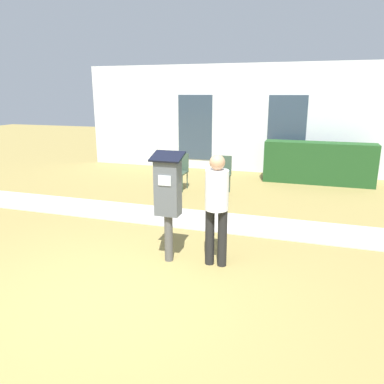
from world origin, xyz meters
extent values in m
plane|color=olive|center=(0.00, 0.00, 0.00)|extent=(40.00, 40.00, 0.00)
cube|color=#B7B2A8|center=(0.00, 2.99, 0.01)|extent=(12.00, 1.10, 0.02)
cube|color=silver|center=(0.00, 7.93, 1.60)|extent=(10.00, 0.24, 3.20)
cube|color=#2D3D4C|center=(-1.40, 7.80, 1.30)|extent=(1.10, 0.02, 2.00)
cube|color=#2D3D4C|center=(1.40, 7.80, 1.30)|extent=(1.10, 0.02, 2.00)
cylinder|color=#4C4C4C|center=(0.29, 1.16, 0.35)|extent=(0.12, 0.12, 0.70)
cube|color=#4C5156|center=(0.29, 1.16, 1.10)|extent=(0.34, 0.22, 0.80)
cube|color=silver|center=(0.29, 1.04, 1.22)|extent=(0.18, 0.01, 0.14)
cube|color=black|center=(0.29, 1.16, 1.53)|extent=(0.44, 0.31, 0.12)
cylinder|color=black|center=(0.88, 1.23, 0.41)|extent=(0.13, 0.13, 0.82)
cylinder|color=black|center=(1.06, 1.23, 0.41)|extent=(0.13, 0.13, 0.82)
cylinder|color=white|center=(0.97, 1.23, 1.09)|extent=(0.32, 0.32, 0.55)
sphere|color=tan|center=(0.97, 1.23, 1.48)|extent=(0.21, 0.21, 0.21)
cylinder|color=#334738|center=(-1.18, 4.86, 0.21)|extent=(0.03, 0.03, 0.42)
cylinder|color=#334738|center=(-0.80, 4.86, 0.21)|extent=(0.03, 0.03, 0.42)
cylinder|color=#334738|center=(-1.18, 5.24, 0.21)|extent=(0.03, 0.03, 0.42)
cylinder|color=#334738|center=(-0.80, 5.24, 0.21)|extent=(0.03, 0.03, 0.42)
cube|color=#334738|center=(-0.99, 5.05, 0.44)|extent=(0.44, 0.44, 0.04)
cube|color=#334738|center=(-0.99, 5.25, 0.68)|extent=(0.44, 0.04, 0.44)
cylinder|color=#334738|center=(-0.08, 4.82, 0.21)|extent=(0.03, 0.03, 0.42)
cylinder|color=#334738|center=(0.30, 4.82, 0.21)|extent=(0.03, 0.03, 0.42)
cylinder|color=#334738|center=(-0.08, 5.20, 0.21)|extent=(0.03, 0.03, 0.42)
cylinder|color=#334738|center=(0.30, 5.20, 0.21)|extent=(0.03, 0.03, 0.42)
cube|color=#334738|center=(0.11, 5.01, 0.44)|extent=(0.44, 0.44, 0.04)
cube|color=#334738|center=(0.11, 5.21, 0.68)|extent=(0.44, 0.04, 0.44)
cube|color=#1E471E|center=(2.35, 6.88, 0.55)|extent=(2.84, 0.60, 1.10)
camera|label=1|loc=(2.15, -3.52, 2.37)|focal=35.00mm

